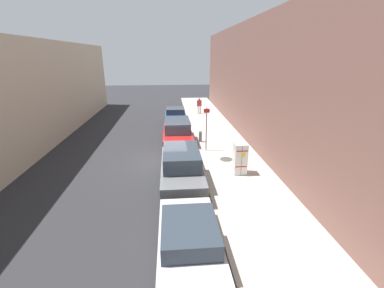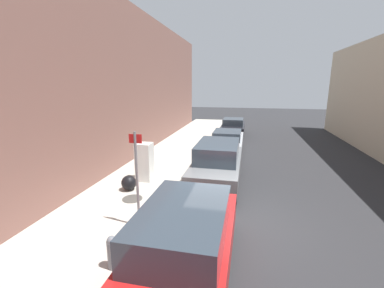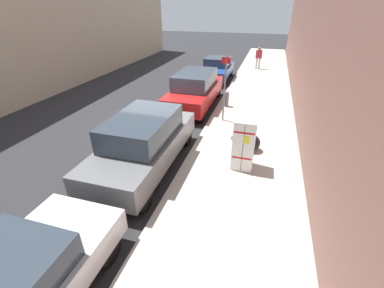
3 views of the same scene
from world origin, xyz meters
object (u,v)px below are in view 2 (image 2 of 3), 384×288
(trash_bag, at_px, (129,183))
(parked_suv_red, at_px, (184,246))
(parked_sedan_dark, at_px, (233,126))
(street_sign_post, at_px, (137,175))
(parked_suv_gray, at_px, (218,162))
(parked_sedan_silver, at_px, (227,141))
(fire_hydrant, at_px, (112,252))
(discarded_refrigerator, at_px, (145,162))

(trash_bag, distance_m, parked_suv_red, 5.09)
(trash_bag, height_order, parked_sedan_dark, parked_sedan_dark)
(street_sign_post, relative_size, parked_sedan_dark, 0.60)
(parked_suv_red, height_order, parked_suv_gray, parked_suv_gray)
(parked_suv_red, height_order, parked_sedan_silver, parked_suv_red)
(fire_hydrant, distance_m, parked_sedan_dark, 16.78)
(fire_hydrant, height_order, trash_bag, fire_hydrant)
(street_sign_post, distance_m, parked_suv_gray, 4.50)
(parked_suv_gray, bearing_deg, trash_bag, -150.46)
(discarded_refrigerator, distance_m, parked_sedan_dark, 11.94)
(street_sign_post, height_order, trash_bag, street_sign_post)
(discarded_refrigerator, xyz_separation_m, trash_bag, (-0.19, -1.12, -0.51))
(trash_bag, bearing_deg, fire_hydrant, -68.71)
(trash_bag, height_order, parked_suv_gray, parked_suv_gray)
(parked_suv_red, bearing_deg, fire_hydrant, -177.79)
(discarded_refrigerator, xyz_separation_m, fire_hydrant, (1.38, -5.15, -0.40))
(trash_bag, height_order, parked_sedan_silver, parked_sedan_silver)
(fire_hydrant, height_order, parked_suv_gray, parked_suv_gray)
(street_sign_post, relative_size, parked_suv_red, 0.56)
(discarded_refrigerator, height_order, parked_sedan_dark, discarded_refrigerator)
(street_sign_post, relative_size, trash_bag, 4.79)
(street_sign_post, relative_size, fire_hydrant, 3.56)
(fire_hydrant, relative_size, parked_sedan_dark, 0.17)
(parked_suv_gray, bearing_deg, parked_suv_red, -90.00)
(parked_sedan_dark, bearing_deg, parked_suv_red, -90.00)
(parked_suv_gray, distance_m, parked_sedan_silver, 5.10)
(fire_hydrant, distance_m, trash_bag, 4.33)
(discarded_refrigerator, bearing_deg, street_sign_post, -70.18)
(parked_suv_gray, relative_size, parked_sedan_dark, 1.04)
(fire_hydrant, height_order, parked_suv_red, parked_suv_red)
(street_sign_post, xyz_separation_m, parked_suv_gray, (1.73, 4.08, -0.76))
(parked_suv_gray, bearing_deg, parked_sedan_silver, 90.00)
(parked_suv_red, bearing_deg, discarded_refrigerator, 120.23)
(trash_bag, relative_size, parked_sedan_silver, 0.12)
(trash_bag, bearing_deg, street_sign_post, -58.21)
(fire_hydrant, distance_m, parked_suv_red, 1.62)
(parked_suv_gray, distance_m, parked_sedan_dark, 10.89)
(parked_suv_gray, xyz_separation_m, parked_sedan_silver, (0.00, 5.10, -0.19))
(trash_bag, relative_size, parked_suv_red, 0.12)
(street_sign_post, bearing_deg, parked_sedan_dark, 83.39)
(street_sign_post, relative_size, parked_sedan_silver, 0.57)
(parked_suv_gray, relative_size, parked_sedan_silver, 1.00)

